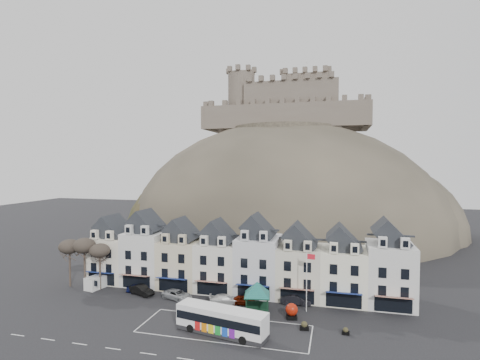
% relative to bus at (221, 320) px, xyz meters
% --- Properties ---
extents(ground, '(300.00, 300.00, 0.00)m').
position_rel_bus_xyz_m(ground, '(-2.03, 0.26, -1.85)').
color(ground, black).
rests_on(ground, ground).
extents(coach_bay_markings, '(22.00, 7.50, 0.01)m').
position_rel_bus_xyz_m(coach_bay_markings, '(-0.03, 1.51, -1.85)').
color(coach_bay_markings, silver).
rests_on(coach_bay_markings, ground).
extents(townhouse_terrace, '(54.40, 9.35, 11.80)m').
position_rel_bus_xyz_m(townhouse_terrace, '(-1.89, 16.23, 3.45)').
color(townhouse_terrace, '#EFE7CF').
rests_on(townhouse_terrace, ground).
extents(castle_hill, '(100.00, 76.00, 68.00)m').
position_rel_bus_xyz_m(castle_hill, '(-0.78, 69.21, -1.74)').
color(castle_hill, '#333028').
rests_on(castle_hill, ground).
extents(castle, '(50.20, 22.20, 22.00)m').
position_rel_bus_xyz_m(castle, '(-1.52, 76.19, 38.34)').
color(castle, '#62564B').
rests_on(castle, ground).
extents(tree_left_far, '(3.61, 3.61, 8.24)m').
position_rel_bus_xyz_m(tree_left_far, '(-31.03, 10.76, 5.05)').
color(tree_left_far, '#352A22').
rests_on(tree_left_far, ground).
extents(tree_left_mid, '(3.78, 3.78, 8.64)m').
position_rel_bus_xyz_m(tree_left_mid, '(-28.03, 10.76, 5.39)').
color(tree_left_mid, '#352A22').
rests_on(tree_left_mid, ground).
extents(tree_left_near, '(3.43, 3.43, 7.84)m').
position_rel_bus_xyz_m(tree_left_near, '(-25.03, 10.76, 4.70)').
color(tree_left_near, '#352A22').
rests_on(tree_left_near, ground).
extents(bus, '(12.17, 5.00, 3.35)m').
position_rel_bus_xyz_m(bus, '(0.00, 0.00, 0.00)').
color(bus, '#262628').
rests_on(bus, ground).
extents(bus_shelter, '(7.09, 7.09, 4.57)m').
position_rel_bus_xyz_m(bus_shelter, '(2.97, 7.51, 1.70)').
color(bus_shelter, black).
rests_on(bus_shelter, ground).
extents(red_buoy, '(1.71, 1.71, 2.12)m').
position_rel_bus_xyz_m(red_buoy, '(7.97, 6.92, -0.77)').
color(red_buoy, black).
rests_on(red_buoy, ground).
extents(flagpole, '(1.25, 0.31, 8.73)m').
position_rel_bus_xyz_m(flagpole, '(9.84, 9.92, 3.13)').
color(flagpole, silver).
rests_on(flagpole, ground).
extents(white_van, '(2.82, 4.92, 2.11)m').
position_rel_bus_xyz_m(white_van, '(-25.83, 11.42, -0.79)').
color(white_van, silver).
rests_on(white_van, ground).
extents(planter_west, '(1.22, 0.80, 1.14)m').
position_rel_bus_xyz_m(planter_west, '(9.97, 3.76, -1.30)').
color(planter_west, black).
rests_on(planter_west, ground).
extents(planter_east, '(0.96, 0.65, 0.93)m').
position_rel_bus_xyz_m(planter_east, '(15.10, 3.76, -1.40)').
color(planter_east, black).
rests_on(planter_east, ground).
extents(car_navy, '(4.17, 2.82, 1.32)m').
position_rel_bus_xyz_m(car_navy, '(-18.03, 11.18, -1.19)').
color(car_navy, '#0E1446').
rests_on(car_navy, ground).
extents(car_black, '(4.94, 3.17, 1.54)m').
position_rel_bus_xyz_m(car_black, '(-16.83, 10.07, -1.08)').
color(car_black, black).
rests_on(car_black, ground).
extents(car_silver, '(5.46, 3.76, 1.41)m').
position_rel_bus_xyz_m(car_silver, '(-10.38, 9.76, -1.15)').
color(car_silver, '#9EA1A5').
rests_on(car_silver, ground).
extents(car_white, '(5.28, 3.44, 1.42)m').
position_rel_bus_xyz_m(car_white, '(-2.43, 9.76, -1.14)').
color(car_white, silver).
rests_on(car_white, ground).
extents(car_maroon, '(4.04, 1.81, 1.35)m').
position_rel_bus_xyz_m(car_maroon, '(0.19, 10.12, -1.18)').
color(car_maroon, '#5B1405').
rests_on(car_maroon, ground).
extents(car_charcoal, '(4.61, 1.69, 1.51)m').
position_rel_bus_xyz_m(car_charcoal, '(7.97, 12.26, -1.10)').
color(car_charcoal, black).
rests_on(car_charcoal, ground).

